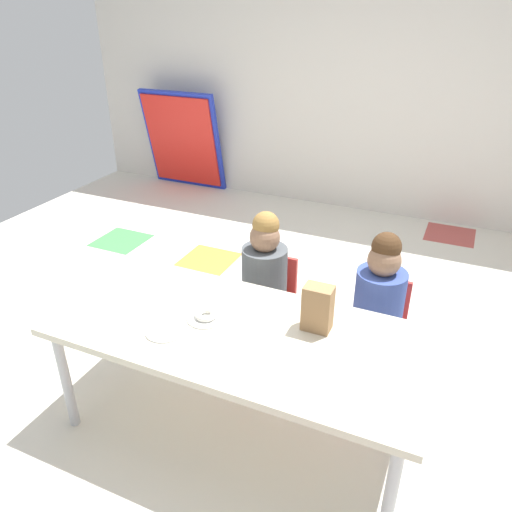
% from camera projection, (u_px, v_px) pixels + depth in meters
% --- Properties ---
extents(ground_plane, '(6.24, 5.15, 0.02)m').
position_uv_depth(ground_plane, '(265.00, 351.00, 3.08)').
color(ground_plane, silver).
extents(back_wall, '(6.24, 0.10, 2.57)m').
position_uv_depth(back_wall, '(376.00, 78.00, 4.57)').
color(back_wall, beige).
rests_on(back_wall, ground_plane).
extents(craft_table, '(1.73, 0.78, 0.61)m').
position_uv_depth(craft_table, '(239.00, 338.00, 2.28)').
color(craft_table, beige).
rests_on(craft_table, ground_plane).
extents(seated_child_near_camera, '(0.34, 0.34, 0.92)m').
position_uv_depth(seated_child_near_camera, '(266.00, 272.00, 2.83)').
color(seated_child_near_camera, red).
rests_on(seated_child_near_camera, ground_plane).
extents(seated_child_middle_seat, '(0.33, 0.33, 0.92)m').
position_uv_depth(seated_child_middle_seat, '(380.00, 297.00, 2.59)').
color(seated_child_middle_seat, red).
rests_on(seated_child_middle_seat, ground_plane).
extents(folded_activity_table, '(0.90, 0.29, 1.09)m').
position_uv_depth(folded_activity_table, '(183.00, 141.00, 5.49)').
color(folded_activity_table, '#1E33BF').
rests_on(folded_activity_table, ground_plane).
extents(paper_bag_brown, '(0.13, 0.09, 0.22)m').
position_uv_depth(paper_bag_brown, '(318.00, 308.00, 2.21)').
color(paper_bag_brown, '#9E754C').
rests_on(paper_bag_brown, craft_table).
extents(paper_plate_near_edge, '(0.18, 0.18, 0.01)m').
position_uv_depth(paper_plate_near_edge, '(206.00, 318.00, 2.32)').
color(paper_plate_near_edge, white).
rests_on(paper_plate_near_edge, craft_table).
extents(paper_plate_center_table, '(0.18, 0.18, 0.01)m').
position_uv_depth(paper_plate_center_table, '(165.00, 331.00, 2.23)').
color(paper_plate_center_table, white).
rests_on(paper_plate_center_table, craft_table).
extents(donut_powdered_on_plate, '(0.10, 0.10, 0.03)m').
position_uv_depth(donut_powdered_on_plate, '(206.00, 315.00, 2.31)').
color(donut_powdered_on_plate, white).
rests_on(donut_powdered_on_plate, craft_table).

